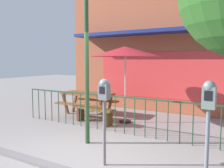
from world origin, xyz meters
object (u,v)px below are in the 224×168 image
Objects in this scene: patio_bench at (94,112)px; parking_meter_near at (104,99)px; street_lamp at (86,26)px; patio_umbrella at (125,52)px; picnic_table_left at (87,97)px; parking_meter_far at (209,106)px.

patio_bench is 0.91× the size of parking_meter_near.
street_lamp is (0.88, -1.52, 2.29)m from patio_bench.
patio_bench is 2.89m from street_lamp.
patio_umbrella is 1.47× the size of parking_meter_near.
picnic_table_left is 4.18m from parking_meter_near.
parking_meter_far reaches higher than parking_meter_near.
street_lamp is (1.74, -2.34, 2.03)m from picnic_table_left.
street_lamp is at bearing 164.71° from parking_meter_far.
picnic_table_left is 0.46× the size of street_lamp.
patio_bench is at bearing 120.12° from street_lamp.
patio_umbrella reaches higher than picnic_table_left.
patio_bench is at bearing -142.41° from patio_umbrella.
street_lamp is at bearing -53.43° from picnic_table_left.
picnic_table_left is 1.22m from patio_bench.
patio_bench is at bearing 128.69° from parking_meter_near.
patio_umbrella is 2.02m from patio_bench.
picnic_table_left is 2.23m from patio_umbrella.
patio_umbrella is at bearing 93.59° from street_lamp.
street_lamp reaches higher than parking_meter_near.
patio_umbrella is 0.57× the size of street_lamp.
parking_meter_near is at bearing -178.29° from parking_meter_far.
patio_bench is (-0.75, -0.58, -1.79)m from patio_umbrella.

